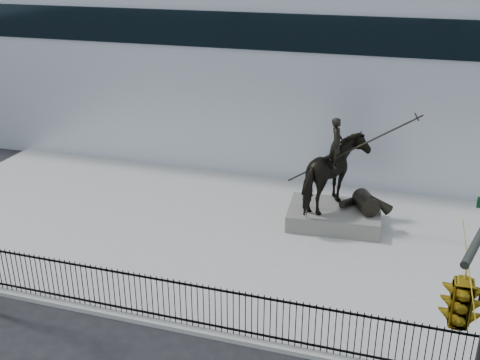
% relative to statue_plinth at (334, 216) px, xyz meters
% --- Properties ---
extents(plaza, '(30.00, 12.00, 0.15)m').
position_rel_statue_plinth_xyz_m(plaza, '(-2.43, -2.05, -0.41)').
color(plaza, gray).
rests_on(plaza, ground).
extents(building, '(44.00, 14.00, 9.00)m').
position_rel_statue_plinth_xyz_m(building, '(-2.43, 10.95, 4.01)').
color(building, silver).
rests_on(building, ground).
extents(picket_fence, '(22.10, 0.10, 1.50)m').
position_rel_statue_plinth_xyz_m(picket_fence, '(-2.43, -7.80, 0.42)').
color(picket_fence, black).
rests_on(picket_fence, plaza).
extents(statue_plinth, '(3.78, 2.75, 0.67)m').
position_rel_statue_plinth_xyz_m(statue_plinth, '(0.00, 0.00, 0.00)').
color(statue_plinth, '#635F5A').
rests_on(statue_plinth, plaza).
extents(equestrian_statue, '(4.61, 3.03, 3.91)m').
position_rel_statue_plinth_xyz_m(equestrian_statue, '(0.07, 0.01, 1.75)').
color(equestrian_statue, black).
rests_on(equestrian_statue, statue_plinth).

